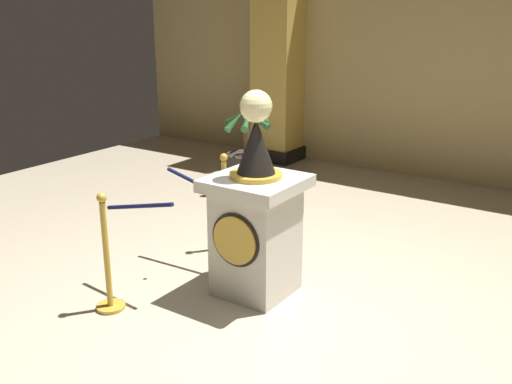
{
  "coord_description": "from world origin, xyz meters",
  "views": [
    {
      "loc": [
        2.28,
        -3.6,
        2.39
      ],
      "look_at": [
        -0.3,
        0.23,
        0.92
      ],
      "focal_mm": 40.83,
      "sensor_mm": 36.0,
      "label": 1
    }
  ],
  "objects_px": {
    "potted_palm_left": "(247,166)",
    "pedestal_clock": "(256,219)",
    "stanchion_near": "(225,216)",
    "stanchion_far": "(108,270)"
  },
  "relations": [
    {
      "from": "potted_palm_left",
      "to": "stanchion_far",
      "type": "bearing_deg",
      "value": -74.15
    },
    {
      "from": "pedestal_clock",
      "to": "stanchion_far",
      "type": "relative_size",
      "value": 1.75
    },
    {
      "from": "pedestal_clock",
      "to": "stanchion_far",
      "type": "distance_m",
      "value": 1.28
    },
    {
      "from": "pedestal_clock",
      "to": "potted_palm_left",
      "type": "height_order",
      "value": "pedestal_clock"
    },
    {
      "from": "pedestal_clock",
      "to": "potted_palm_left",
      "type": "bearing_deg",
      "value": 126.32
    },
    {
      "from": "stanchion_near",
      "to": "potted_palm_left",
      "type": "xyz_separation_m",
      "value": [
        -0.98,
        1.8,
        -0.01
      ]
    },
    {
      "from": "pedestal_clock",
      "to": "stanchion_near",
      "type": "height_order",
      "value": "pedestal_clock"
    },
    {
      "from": "pedestal_clock",
      "to": "stanchion_far",
      "type": "bearing_deg",
      "value": -131.8
    },
    {
      "from": "pedestal_clock",
      "to": "stanchion_far",
      "type": "xyz_separation_m",
      "value": [
        -0.83,
        -0.93,
        -0.33
      ]
    },
    {
      "from": "potted_palm_left",
      "to": "pedestal_clock",
      "type": "bearing_deg",
      "value": -53.68
    }
  ]
}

